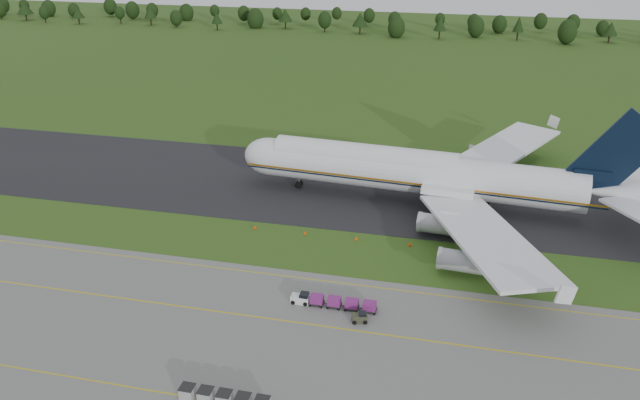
% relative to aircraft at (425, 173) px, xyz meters
% --- Properties ---
extents(ground, '(600.00, 600.00, 0.00)m').
position_rel_aircraft_xyz_m(ground, '(-17.07, -24.01, -6.72)').
color(ground, '#2D4E17').
rests_on(ground, ground).
extents(apron, '(300.00, 52.00, 0.06)m').
position_rel_aircraft_xyz_m(apron, '(-17.07, -58.01, -6.69)').
color(apron, slate).
rests_on(apron, ground).
extents(taxiway, '(300.00, 40.00, 0.08)m').
position_rel_aircraft_xyz_m(taxiway, '(-17.07, 3.99, -6.68)').
color(taxiway, black).
rests_on(taxiway, ground).
extents(apron_markings, '(300.00, 30.20, 0.01)m').
position_rel_aircraft_xyz_m(apron_markings, '(-17.07, -50.99, -6.66)').
color(apron_markings, '#CCB90C').
rests_on(apron_markings, apron).
extents(tree_line, '(525.71, 20.84, 11.18)m').
position_rel_aircraft_xyz_m(tree_line, '(-13.10, 195.75, -0.99)').
color(tree_line, black).
rests_on(tree_line, ground).
extents(aircraft, '(83.90, 81.47, 23.54)m').
position_rel_aircraft_xyz_m(aircraft, '(0.00, 0.00, 0.00)').
color(aircraft, white).
rests_on(aircraft, ground).
extents(baggage_train, '(13.21, 1.69, 1.62)m').
position_rel_aircraft_xyz_m(baggage_train, '(-10.56, -40.87, -5.80)').
color(baggage_train, white).
rests_on(baggage_train, apron).
extents(utility_cart, '(2.49, 1.86, 1.23)m').
position_rel_aircraft_xyz_m(utility_cart, '(-5.85, -43.71, -6.06)').
color(utility_cart, '#353726').
rests_on(utility_cart, apron).
extents(uld_row, '(11.38, 1.78, 1.76)m').
position_rel_aircraft_xyz_m(uld_row, '(-18.96, -64.15, -5.78)').
color(uld_row, '#A1A1A1').
rests_on(uld_row, apron).
extents(edge_markers, '(29.76, 0.30, 0.60)m').
position_rel_aircraft_xyz_m(edge_markers, '(-15.52, -19.07, -6.45)').
color(edge_markers, '#FC4D07').
rests_on(edge_markers, ground).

